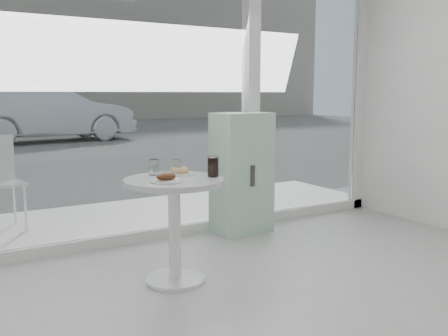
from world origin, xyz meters
TOP-DOWN VIEW (x-y plane):
  - storefront at (0.07, 3.00)m, footprint 5.00×0.14m
  - main_table at (-0.50, 1.90)m, footprint 0.72×0.72m
  - patio_deck at (0.00, 3.80)m, footprint 5.60×1.60m
  - mint_cabinet at (0.65, 2.78)m, footprint 0.58×0.41m
  - car_silver at (1.03, 13.58)m, footprint 4.99×2.24m
  - plate_fritter at (-0.60, 1.80)m, footprint 0.23×0.23m
  - plate_donut at (-0.38, 2.05)m, footprint 0.23×0.23m
  - water_tumbler_a at (-0.55, 2.13)m, footprint 0.07×0.07m
  - water_tumbler_b at (-0.39, 2.08)m, footprint 0.07×0.07m
  - cola_glass at (-0.22, 1.83)m, footprint 0.08×0.08m

SIDE VIEW (x-z plane):
  - patio_deck at x=0.00m, z-range 0.00..0.05m
  - main_table at x=-0.50m, z-range 0.17..0.94m
  - mint_cabinet at x=0.65m, z-range 0.00..1.19m
  - plate_donut at x=-0.38m, z-range 0.76..0.82m
  - car_silver at x=1.03m, z-range 0.00..1.59m
  - plate_fritter at x=-0.60m, z-range 0.76..0.83m
  - water_tumbler_b at x=-0.39m, z-range 0.76..0.87m
  - water_tumbler_a at x=-0.55m, z-range 0.76..0.88m
  - cola_glass at x=-0.22m, z-range 0.77..0.92m
  - storefront at x=0.07m, z-range 0.21..3.21m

